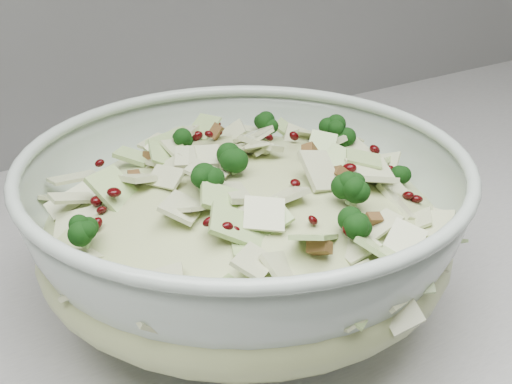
% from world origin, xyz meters
% --- Properties ---
extents(mixing_bowl, '(0.42, 0.42, 0.13)m').
position_xyz_m(mixing_bowl, '(-0.66, 1.60, 0.97)').
color(mixing_bowl, '#AABBAC').
rests_on(mixing_bowl, counter).
extents(salad, '(0.34, 0.34, 0.13)m').
position_xyz_m(salad, '(-0.66, 1.60, 0.99)').
color(salad, tan).
rests_on(salad, mixing_bowl).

